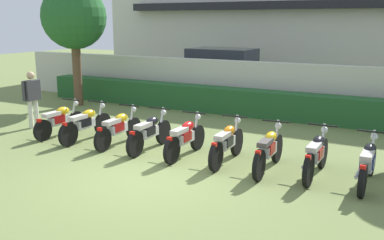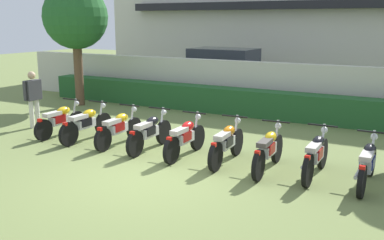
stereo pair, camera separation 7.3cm
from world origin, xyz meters
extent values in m
plane|color=olive|center=(0.00, 0.00, 0.00)|extent=(60.00, 60.00, 0.00)
cube|color=beige|center=(0.00, 16.19, 3.37)|extent=(22.24, 6.00, 6.74)
cube|color=black|center=(0.00, 12.94, 3.71)|extent=(18.68, 0.50, 0.36)
cube|color=beige|center=(0.00, 7.12, 0.85)|extent=(21.13, 0.30, 1.70)
cube|color=#235628|center=(0.00, 6.42, 0.42)|extent=(16.90, 0.70, 0.85)
cube|color=silver|center=(-2.82, 10.15, 0.74)|extent=(4.55, 1.96, 1.00)
cube|color=#2D333D|center=(-3.02, 10.16, 1.57)|extent=(2.74, 1.77, 0.65)
cylinder|color=black|center=(-1.23, 11.04, 0.34)|extent=(0.69, 0.24, 0.68)
cylinder|color=black|center=(-1.27, 9.19, 0.34)|extent=(0.69, 0.24, 0.68)
cylinder|color=black|center=(-4.38, 11.12, 0.34)|extent=(0.69, 0.24, 0.68)
cylinder|color=black|center=(-4.42, 9.27, 0.34)|extent=(0.69, 0.24, 0.68)
cylinder|color=brown|center=(-6.50, 5.17, 1.19)|extent=(0.32, 0.32, 2.37)
sphere|color=#235B28|center=(-6.50, 5.17, 3.17)|extent=(2.28, 2.28, 2.28)
cylinder|color=black|center=(-3.87, 2.19, 0.28)|extent=(0.09, 0.56, 0.56)
cylinder|color=black|center=(-3.88, 0.96, 0.28)|extent=(0.09, 0.56, 0.56)
cube|color=silver|center=(-3.88, 1.52, 0.43)|extent=(0.20, 0.60, 0.22)
ellipsoid|color=yellow|center=(-3.87, 1.69, 0.66)|extent=(0.22, 0.44, 0.22)
cube|color=beige|center=(-3.88, 1.29, 0.64)|extent=(0.20, 0.52, 0.10)
cube|color=red|center=(-3.88, 0.86, 0.56)|extent=(0.10, 0.08, 0.08)
cylinder|color=silver|center=(-3.87, 2.10, 0.60)|extent=(0.05, 0.23, 0.65)
cylinder|color=black|center=(-3.87, 2.01, 0.92)|extent=(0.60, 0.04, 0.04)
sphere|color=silver|center=(-3.87, 2.21, 0.78)|extent=(0.14, 0.14, 0.14)
cylinder|color=silver|center=(-4.00, 1.28, 0.30)|extent=(0.07, 0.55, 0.07)
cube|color=#A51414|center=(-3.88, 1.47, 0.48)|extent=(0.24, 0.36, 0.20)
cylinder|color=black|center=(-2.93, 2.19, 0.30)|extent=(0.10, 0.60, 0.60)
cylinder|color=black|center=(-2.94, 0.90, 0.30)|extent=(0.10, 0.60, 0.60)
cube|color=silver|center=(-2.94, 1.50, 0.45)|extent=(0.21, 0.60, 0.22)
ellipsoid|color=yellow|center=(-2.94, 1.67, 0.68)|extent=(0.22, 0.44, 0.22)
cube|color=beige|center=(-2.94, 1.27, 0.66)|extent=(0.21, 0.52, 0.10)
cube|color=red|center=(-2.95, 0.80, 0.58)|extent=(0.10, 0.08, 0.08)
cylinder|color=silver|center=(-2.93, 2.10, 0.62)|extent=(0.05, 0.23, 0.65)
cylinder|color=black|center=(-2.93, 2.01, 0.94)|extent=(0.60, 0.04, 0.04)
sphere|color=silver|center=(-2.93, 2.21, 0.80)|extent=(0.14, 0.14, 0.14)
cylinder|color=silver|center=(-3.06, 1.25, 0.32)|extent=(0.08, 0.55, 0.07)
cube|color=black|center=(-2.94, 1.45, 0.50)|extent=(0.24, 0.36, 0.20)
cylinder|color=black|center=(-1.94, 2.24, 0.29)|extent=(0.10, 0.57, 0.57)
cylinder|color=black|center=(-1.91, 0.95, 0.29)|extent=(0.10, 0.57, 0.57)
cube|color=silver|center=(-1.92, 1.55, 0.44)|extent=(0.21, 0.60, 0.22)
ellipsoid|color=yellow|center=(-1.93, 1.72, 0.67)|extent=(0.23, 0.45, 0.22)
cube|color=#B2ADA3|center=(-1.92, 1.32, 0.65)|extent=(0.21, 0.52, 0.10)
cube|color=red|center=(-1.91, 0.85, 0.57)|extent=(0.10, 0.08, 0.08)
cylinder|color=silver|center=(-1.94, 2.15, 0.61)|extent=(0.06, 0.23, 0.65)
cylinder|color=black|center=(-1.94, 2.06, 0.93)|extent=(0.60, 0.05, 0.04)
sphere|color=silver|center=(-1.94, 2.26, 0.79)|extent=(0.14, 0.14, 0.14)
cylinder|color=silver|center=(-2.04, 1.29, 0.31)|extent=(0.08, 0.55, 0.07)
cube|color=#A51414|center=(-1.92, 1.50, 0.49)|extent=(0.25, 0.37, 0.20)
cylinder|color=black|center=(-1.01, 2.21, 0.30)|extent=(0.10, 0.61, 0.61)
cylinder|color=black|center=(-0.98, 0.96, 0.30)|extent=(0.10, 0.61, 0.61)
cube|color=silver|center=(-1.00, 1.54, 0.45)|extent=(0.21, 0.60, 0.22)
ellipsoid|color=black|center=(-1.00, 1.71, 0.68)|extent=(0.23, 0.44, 0.22)
cube|color=#B2ADA3|center=(-0.99, 1.31, 0.66)|extent=(0.21, 0.52, 0.10)
cube|color=red|center=(-0.98, 0.86, 0.58)|extent=(0.10, 0.08, 0.08)
cylinder|color=silver|center=(-1.01, 2.12, 0.62)|extent=(0.05, 0.23, 0.65)
cylinder|color=black|center=(-1.01, 2.03, 0.94)|extent=(0.60, 0.05, 0.04)
sphere|color=silver|center=(-1.01, 2.23, 0.80)|extent=(0.14, 0.14, 0.14)
cylinder|color=silver|center=(-1.11, 1.28, 0.32)|extent=(0.08, 0.55, 0.07)
cube|color=black|center=(-1.00, 1.49, 0.50)|extent=(0.25, 0.37, 0.20)
cylinder|color=black|center=(-0.01, 2.16, 0.30)|extent=(0.10, 0.61, 0.61)
cylinder|color=black|center=(0.00, 0.94, 0.30)|extent=(0.10, 0.61, 0.61)
cube|color=silver|center=(0.00, 1.50, 0.45)|extent=(0.21, 0.60, 0.22)
ellipsoid|color=red|center=(-0.01, 1.67, 0.68)|extent=(0.22, 0.44, 0.22)
cube|color=#B2ADA3|center=(0.00, 1.27, 0.66)|extent=(0.21, 0.52, 0.10)
cube|color=red|center=(0.00, 0.84, 0.58)|extent=(0.10, 0.08, 0.08)
cylinder|color=silver|center=(-0.01, 2.07, 0.62)|extent=(0.05, 0.23, 0.65)
cylinder|color=black|center=(-0.01, 1.98, 0.94)|extent=(0.60, 0.04, 0.04)
sphere|color=silver|center=(-0.01, 2.18, 0.80)|extent=(0.14, 0.14, 0.14)
cylinder|color=silver|center=(-0.12, 1.25, 0.32)|extent=(0.08, 0.55, 0.07)
cube|color=#A51414|center=(0.00, 1.45, 0.50)|extent=(0.24, 0.36, 0.20)
cylinder|color=black|center=(0.98, 2.21, 0.31)|extent=(0.12, 0.63, 0.62)
cylinder|color=black|center=(1.04, 0.96, 0.31)|extent=(0.12, 0.63, 0.62)
cube|color=silver|center=(1.01, 1.54, 0.46)|extent=(0.23, 0.61, 0.22)
ellipsoid|color=orange|center=(1.01, 1.71, 0.69)|extent=(0.24, 0.45, 0.22)
cube|color=#B2ADA3|center=(1.02, 1.31, 0.67)|extent=(0.22, 0.53, 0.10)
cube|color=red|center=(1.04, 0.86, 0.59)|extent=(0.10, 0.08, 0.08)
cylinder|color=silver|center=(0.99, 2.12, 0.63)|extent=(0.06, 0.23, 0.65)
cylinder|color=black|center=(0.99, 2.03, 0.95)|extent=(0.60, 0.06, 0.04)
sphere|color=silver|center=(0.98, 2.23, 0.81)|extent=(0.14, 0.14, 0.14)
cylinder|color=silver|center=(0.91, 1.28, 0.33)|extent=(0.09, 0.55, 0.07)
cube|color=black|center=(1.02, 1.49, 0.51)|extent=(0.26, 0.37, 0.20)
cylinder|color=black|center=(1.96, 2.16, 0.31)|extent=(0.11, 0.62, 0.62)
cylinder|color=black|center=(2.01, 0.86, 0.31)|extent=(0.11, 0.62, 0.62)
cube|color=silver|center=(1.98, 1.46, 0.46)|extent=(0.22, 0.61, 0.22)
ellipsoid|color=yellow|center=(1.98, 1.63, 0.69)|extent=(0.24, 0.45, 0.22)
cube|color=#4C4742|center=(1.99, 1.23, 0.67)|extent=(0.22, 0.53, 0.10)
cube|color=red|center=(2.01, 0.76, 0.59)|extent=(0.10, 0.08, 0.08)
cylinder|color=silver|center=(1.96, 2.07, 0.63)|extent=(0.06, 0.23, 0.65)
cylinder|color=black|center=(1.96, 1.98, 0.95)|extent=(0.60, 0.06, 0.04)
sphere|color=silver|center=(1.95, 2.18, 0.81)|extent=(0.14, 0.14, 0.14)
cylinder|color=silver|center=(1.87, 1.21, 0.33)|extent=(0.09, 0.55, 0.07)
cube|color=#A51414|center=(1.99, 1.41, 0.51)|extent=(0.25, 0.37, 0.20)
cylinder|color=black|center=(2.92, 2.24, 0.32)|extent=(0.09, 0.64, 0.63)
cylinder|color=black|center=(2.93, 1.00, 0.32)|extent=(0.09, 0.64, 0.63)
cube|color=silver|center=(2.92, 1.57, 0.47)|extent=(0.20, 0.60, 0.22)
ellipsoid|color=black|center=(2.92, 1.74, 0.70)|extent=(0.22, 0.44, 0.22)
cube|color=#B2ADA3|center=(2.93, 1.34, 0.68)|extent=(0.20, 0.52, 0.10)
cube|color=red|center=(2.93, 0.90, 0.60)|extent=(0.10, 0.08, 0.08)
cylinder|color=silver|center=(2.92, 2.15, 0.64)|extent=(0.05, 0.23, 0.65)
cylinder|color=black|center=(2.92, 2.06, 0.96)|extent=(0.60, 0.04, 0.04)
sphere|color=silver|center=(2.92, 2.26, 0.82)|extent=(0.14, 0.14, 0.14)
cylinder|color=silver|center=(2.81, 1.32, 0.34)|extent=(0.07, 0.55, 0.07)
cube|color=#A51414|center=(2.92, 1.52, 0.52)|extent=(0.24, 0.36, 0.20)
cylinder|color=black|center=(3.89, 2.25, 0.30)|extent=(0.09, 0.59, 0.59)
cylinder|color=black|center=(3.89, 0.94, 0.30)|extent=(0.09, 0.59, 0.59)
cube|color=silver|center=(3.89, 1.54, 0.45)|extent=(0.20, 0.60, 0.22)
ellipsoid|color=black|center=(3.89, 1.71, 0.68)|extent=(0.22, 0.44, 0.22)
cube|color=#B2ADA3|center=(3.89, 1.31, 0.66)|extent=(0.20, 0.52, 0.10)
cube|color=red|center=(3.89, 0.84, 0.58)|extent=(0.10, 0.08, 0.08)
cylinder|color=silver|center=(3.89, 2.16, 0.62)|extent=(0.05, 0.23, 0.65)
cylinder|color=black|center=(3.89, 2.07, 0.94)|extent=(0.60, 0.04, 0.04)
sphere|color=silver|center=(3.89, 2.27, 0.80)|extent=(0.14, 0.14, 0.14)
cylinder|color=silver|center=(3.77, 1.29, 0.32)|extent=(0.07, 0.55, 0.07)
cube|color=navy|center=(3.89, 1.49, 0.50)|extent=(0.24, 0.36, 0.20)
cylinder|color=silver|center=(-5.23, 2.01, 0.40)|extent=(0.13, 0.13, 0.81)
cylinder|color=silver|center=(-5.23, 1.80, 0.40)|extent=(0.13, 0.13, 0.81)
cube|color=#38383D|center=(-5.23, 1.90, 1.09)|extent=(0.22, 0.47, 0.57)
cylinder|color=#38383D|center=(-5.23, 2.19, 1.11)|extent=(0.09, 0.09, 0.54)
cylinder|color=#38383D|center=(-5.23, 1.62, 1.11)|extent=(0.09, 0.09, 0.54)
sphere|color=tan|center=(-5.23, 1.90, 1.52)|extent=(0.22, 0.22, 0.22)
camera|label=1|loc=(4.71, -6.90, 3.05)|focal=41.27mm
camera|label=2|loc=(4.77, -6.87, 3.05)|focal=41.27mm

